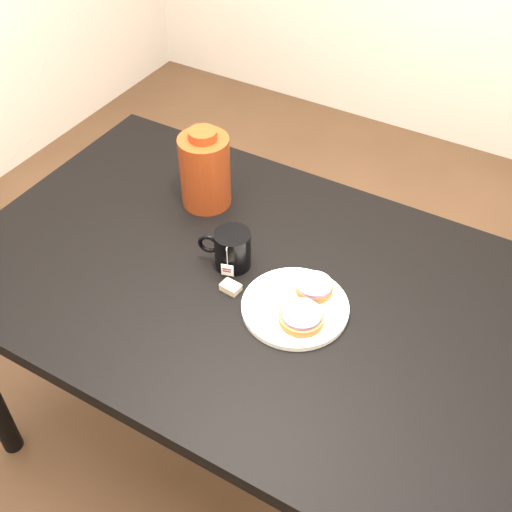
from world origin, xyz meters
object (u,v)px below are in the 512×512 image
table (247,300)px  teabag_pouch (231,287)px  bagel_back (314,287)px  bagel_front (301,317)px  bagel_package (205,170)px  mug (232,249)px  plate (295,306)px

table → teabag_pouch: size_ratio=31.11×
bagel_back → bagel_front: (0.02, -0.10, -0.00)m
table → bagel_package: size_ratio=6.26×
teabag_pouch → bagel_front: bearing=-3.5°
mug → bagel_back: bearing=-14.5°
bagel_back → mug: size_ratio=0.69×
teabag_pouch → bagel_package: bagel_package is taller
bagel_front → teabag_pouch: bearing=176.5°
bagel_back → table: bearing=-171.1°
mug → bagel_package: 0.26m
teabag_pouch → table: bearing=82.0°
table → plate: size_ratio=5.71×
plate → bagel_back: size_ratio=2.54×
table → bagel_package: (-0.24, 0.19, 0.19)m
bagel_back → bagel_package: bagel_package is taller
bagel_back → mug: 0.22m
mug → teabag_pouch: size_ratio=3.11×
plate → bagel_front: 0.05m
plate → mug: bearing=165.0°
table → bagel_package: bagel_package is taller
table → plate: plate is taller
bagel_package → plate: bearing=-30.4°
bagel_back → bagel_package: size_ratio=0.43×
teabag_pouch → bagel_back: bearing=25.5°
bagel_back → bagel_front: size_ratio=0.72×
plate → bagel_back: (0.02, 0.06, 0.02)m
teabag_pouch → mug: bearing=119.3°
bagel_package → bagel_front: bearing=-31.9°
bagel_back → teabag_pouch: bagel_back is taller
table → mug: mug is taller
bagel_front → bagel_back: bearing=99.5°
plate → table: bearing=166.9°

